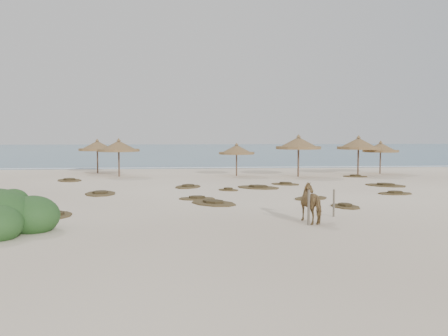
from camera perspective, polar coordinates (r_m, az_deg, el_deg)
The scene contains 26 objects.
ground at distance 20.99m, azimuth -1.01°, elevation -4.90°, with size 160.00×160.00×0.00m, color white.
ocean at distance 95.75m, azimuth -4.23°, elevation 2.05°, with size 200.00×100.00×0.01m, color #2A587E.
foam_line at distance 46.82m, azimuth -3.29°, elevation 0.02°, with size 70.00×0.60×0.01m, color white.
palapa_1 at distance 38.04m, azimuth -11.94°, elevation 2.40°, with size 3.90×3.90×2.88m.
palapa_2 at distance 41.58m, azimuth -14.28°, elevation 2.42°, with size 3.66×3.66×2.82m.
palapa_3 at distance 37.80m, azimuth 1.45°, elevation 2.06°, with size 2.82×2.82×2.54m.
palapa_4 at distance 37.51m, azimuth 8.51°, elevation 2.76°, with size 3.95×3.95×3.17m.
palapa_5 at distance 39.72m, azimuth 15.12°, elevation 2.65°, with size 3.73×3.73×3.10m.
palapa_6 at distance 41.86m, azimuth 17.46°, elevation 2.20°, with size 3.29×3.29×2.66m.
horse at distance 18.43m, azimuth 10.21°, elevation -3.98°, with size 0.76×1.67×1.41m, color #9A7546.
fence_post_near at distance 17.87m, azimuth 9.66°, elevation -4.48°, with size 0.09×0.09×1.25m, color #6C5F51.
fence_post_far at distance 19.88m, azimuth 12.44°, elevation -3.93°, with size 0.08×0.08×1.07m, color #6C5F51.
scrub_1 at distance 27.40m, azimuth -13.94°, elevation -2.81°, with size 1.81×2.60×0.16m.
scrub_2 at distance 24.60m, azimuth -3.12°, elevation -3.47°, with size 1.85×1.26×0.16m.
scrub_3 at distance 29.65m, azimuth 3.92°, elevation -2.19°, with size 3.19×3.01×0.16m.
scrub_4 at distance 28.17m, azimuth 18.95°, elevation -2.73°, with size 1.86×1.22×0.16m.
scrub_5 at distance 32.33m, azimuth 17.97°, elevation -1.87°, with size 2.98×2.96×0.16m.
scrub_6 at distance 35.65m, azimuth -17.26°, elevation -1.32°, with size 2.37×2.81×0.16m.
scrub_7 at distance 31.73m, azimuth 7.03°, elevation -1.81°, with size 2.19×2.00×0.16m.
scrub_9 at distance 22.99m, azimuth -1.22°, elevation -3.99°, with size 2.81×3.00×0.16m.
scrub_10 at distance 38.39m, azimuth 14.76°, elevation -0.91°, with size 2.13×1.84×0.16m.
scrub_11 at distance 20.72m, azimuth -18.62°, elevation -5.08°, with size 1.32×1.92×0.16m.
scrub_12 at distance 22.59m, azimuth 13.69°, elevation -4.24°, with size 1.44×1.87×0.16m.
scrub_13 at distance 30.07m, azimuth -4.14°, elevation -2.11°, with size 2.09×2.56×0.16m.
scrub_14 at distance 25.06m, azimuth 9.89°, elevation -3.38°, with size 2.33×2.17×0.16m.
scrub_15 at distance 28.29m, azimuth 0.49°, elevation -2.48°, with size 1.46×1.37×0.16m.
Camera 1 is at (-1.48, -20.68, 3.25)m, focal length 40.00 mm.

